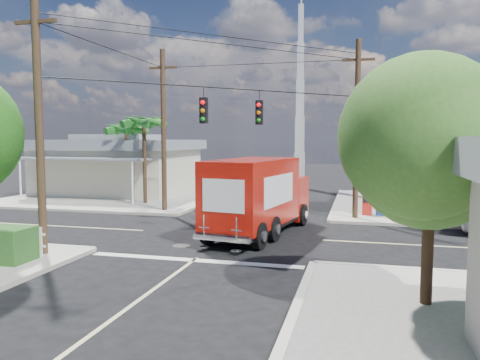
% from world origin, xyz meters
% --- Properties ---
extents(ground, '(120.00, 120.00, 0.00)m').
position_xyz_m(ground, '(0.00, 0.00, 0.00)').
color(ground, black).
rests_on(ground, ground).
extents(sidewalk_ne, '(14.12, 14.12, 0.14)m').
position_xyz_m(sidewalk_ne, '(10.88, 10.88, 0.07)').
color(sidewalk_ne, gray).
rests_on(sidewalk_ne, ground).
extents(sidewalk_nw, '(14.12, 14.12, 0.14)m').
position_xyz_m(sidewalk_nw, '(-10.88, 10.88, 0.07)').
color(sidewalk_nw, gray).
rests_on(sidewalk_nw, ground).
extents(road_markings, '(32.00, 32.00, 0.01)m').
position_xyz_m(road_markings, '(0.00, -1.47, 0.01)').
color(road_markings, beige).
rests_on(road_markings, ground).
extents(building_nw, '(10.80, 10.20, 4.30)m').
position_xyz_m(building_nw, '(-12.00, 12.46, 2.22)').
color(building_nw, beige).
rests_on(building_nw, sidewalk_nw).
extents(radio_tower, '(0.80, 0.80, 17.00)m').
position_xyz_m(radio_tower, '(0.50, 20.00, 5.64)').
color(radio_tower, silver).
rests_on(radio_tower, ground).
extents(tree_ne_front, '(4.21, 4.14, 6.66)m').
position_xyz_m(tree_ne_front, '(7.21, 6.76, 4.77)').
color(tree_ne_front, '#422D1C').
rests_on(tree_ne_front, sidewalk_ne).
extents(tree_ne_back, '(3.77, 3.66, 5.82)m').
position_xyz_m(tree_ne_back, '(9.81, 8.96, 4.19)').
color(tree_ne_back, '#422D1C').
rests_on(tree_ne_back, sidewalk_ne).
extents(tree_se, '(3.67, 3.54, 5.62)m').
position_xyz_m(tree_se, '(7.01, -7.24, 4.04)').
color(tree_se, '#422D1C').
rests_on(tree_se, sidewalk_se).
extents(palm_nw_front, '(3.01, 3.08, 5.59)m').
position_xyz_m(palm_nw_front, '(-7.50, 7.50, 5.04)').
color(palm_nw_front, '#422D1C').
rests_on(palm_nw_front, sidewalk_nw).
extents(palm_nw_back, '(3.01, 3.08, 5.19)m').
position_xyz_m(palm_nw_back, '(-9.50, 9.00, 4.67)').
color(palm_nw_back, '#422D1C').
rests_on(palm_nw_back, sidewalk_nw).
extents(utility_poles, '(12.00, 10.68, 9.00)m').
position_xyz_m(utility_poles, '(-1.58, 1.60, 4.67)').
color(utility_poles, '#473321').
rests_on(utility_poles, ground).
extents(vending_boxes, '(1.90, 0.50, 1.10)m').
position_xyz_m(vending_boxes, '(6.50, 6.20, 0.69)').
color(vending_boxes, red).
rests_on(vending_boxes, sidewalk_ne).
extents(delivery_truck, '(3.53, 7.81, 3.27)m').
position_xyz_m(delivery_truck, '(1.22, 0.47, 1.66)').
color(delivery_truck, black).
rests_on(delivery_truck, ground).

